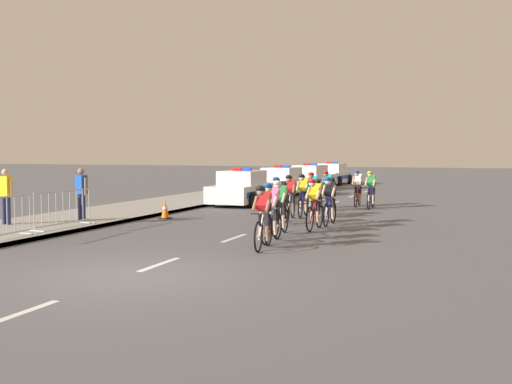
{
  "coord_description": "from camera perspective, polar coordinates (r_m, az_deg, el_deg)",
  "views": [
    {
      "loc": [
        6.07,
        -9.51,
        2.3
      ],
      "look_at": [
        -0.14,
        7.24,
        1.1
      ],
      "focal_mm": 42.13,
      "sensor_mm": 36.0,
      "label": 1
    }
  ],
  "objects": [
    {
      "name": "ground_plane",
      "position": [
        11.51,
        -12.08,
        -7.77
      ],
      "size": [
        160.0,
        160.0,
        0.0
      ],
      "primitive_type": "plane",
      "color": "#56565B"
    },
    {
      "name": "cyclist_fourth",
      "position": [
        17.7,
        5.59,
        -1.08
      ],
      "size": [
        0.42,
        1.72,
        1.56
      ],
      "color": "black",
      "rests_on": "ground"
    },
    {
      "name": "lane_markings_centre",
      "position": [
        21.69,
        3.99,
        -2.24
      ],
      "size": [
        0.14,
        29.6,
        0.01
      ],
      "color": "white",
      "rests_on": "ground"
    },
    {
      "name": "sidewalk_slab",
      "position": [
        26.74,
        -7.71,
        -0.99
      ],
      "size": [
        3.75,
        60.0,
        0.12
      ],
      "primitive_type": "cube",
      "color": "gray",
      "rests_on": "ground"
    },
    {
      "name": "spectator_closest",
      "position": [
        19.47,
        -22.66,
        -0.04
      ],
      "size": [
        0.53,
        0.26,
        1.68
      ],
      "color": "#23284C",
      "rests_on": "sidewalk_slab"
    },
    {
      "name": "cyclist_ninth",
      "position": [
        23.16,
        5.38,
        0.08
      ],
      "size": [
        0.43,
        1.72,
        1.56
      ],
      "color": "black",
      "rests_on": "ground"
    },
    {
      "name": "cyclist_lead",
      "position": [
        14.13,
        0.7,
        -2.31
      ],
      "size": [
        0.45,
        1.72,
        1.56
      ],
      "color": "black",
      "rests_on": "ground"
    },
    {
      "name": "spectator_middle",
      "position": [
        19.66,
        -16.24,
        0.14
      ],
      "size": [
        0.52,
        0.33,
        1.68
      ],
      "color": "#23284C",
      "rests_on": "sidewalk_slab"
    },
    {
      "name": "police_car_nearest",
      "position": [
        26.16,
        -1.27,
        0.3
      ],
      "size": [
        2.05,
        4.42,
        1.59
      ],
      "color": "white",
      "rests_on": "ground"
    },
    {
      "name": "crowd_barrier_middle",
      "position": [
        18.16,
        -17.84,
        -1.57
      ],
      "size": [
        0.6,
        2.32,
        1.07
      ],
      "color": "#B7BABF",
      "rests_on": "sidewalk_slab"
    },
    {
      "name": "cyclist_fifth",
      "position": [
        18.87,
        2.21,
        -0.76
      ],
      "size": [
        0.42,
        1.72,
        1.56
      ],
      "color": "black",
      "rests_on": "ground"
    },
    {
      "name": "police_car_third",
      "position": [
        36.87,
        5.21,
        1.31
      ],
      "size": [
        2.32,
        4.55,
        1.59
      ],
      "color": "silver",
      "rests_on": "ground"
    },
    {
      "name": "cyclist_second",
      "position": [
        15.21,
        1.47,
        -1.87
      ],
      "size": [
        0.42,
        1.72,
        1.56
      ],
      "color": "black",
      "rests_on": "ground"
    },
    {
      "name": "traffic_cone_near",
      "position": [
        20.83,
        -8.62,
        -1.68
      ],
      "size": [
        0.36,
        0.36,
        0.64
      ],
      "color": "black",
      "rests_on": "ground"
    },
    {
      "name": "cyclist_third",
      "position": [
        16.55,
        2.29,
        -1.41
      ],
      "size": [
        0.43,
        1.72,
        1.56
      ],
      "color": "black",
      "rests_on": "ground"
    },
    {
      "name": "police_car_furthest",
      "position": [
        42.44,
        7.24,
        1.63
      ],
      "size": [
        2.16,
        4.48,
        1.59
      ],
      "color": "white",
      "rests_on": "ground"
    },
    {
      "name": "cyclist_twelfth",
      "position": [
        24.73,
        10.86,
        0.27
      ],
      "size": [
        0.42,
        1.72,
        1.56
      ],
      "color": "black",
      "rests_on": "ground"
    },
    {
      "name": "police_car_second",
      "position": [
        31.45,
        2.51,
        0.89
      ],
      "size": [
        2.12,
        4.46,
        1.59
      ],
      "color": "white",
      "rests_on": "ground"
    },
    {
      "name": "cyclist_eighth",
      "position": [
        21.25,
        4.5,
        -0.25
      ],
      "size": [
        0.44,
        1.72,
        1.56
      ],
      "color": "black",
      "rests_on": "ground"
    },
    {
      "name": "cyclist_eleventh",
      "position": [
        25.64,
        9.62,
        0.41
      ],
      "size": [
        0.42,
        1.72,
        1.56
      ],
      "color": "black",
      "rests_on": "ground"
    },
    {
      "name": "cyclist_seventh",
      "position": [
        20.36,
        3.27,
        -0.43
      ],
      "size": [
        0.46,
        1.72,
        1.56
      ],
      "color": "black",
      "rests_on": "ground"
    },
    {
      "name": "cyclist_sixth",
      "position": [
        18.91,
        7.01,
        -0.78
      ],
      "size": [
        0.42,
        1.72,
        1.56
      ],
      "color": "black",
      "rests_on": "ground"
    },
    {
      "name": "kerb_edge",
      "position": [
        25.95,
        -4.21,
        -1.1
      ],
      "size": [
        0.16,
        60.0,
        0.13
      ],
      "primitive_type": "cube",
      "color": "#9E9E99",
      "rests_on": "ground"
    },
    {
      "name": "cyclist_tenth",
      "position": [
        24.79,
        6.79,
        0.32
      ],
      "size": [
        0.42,
        1.72,
        1.56
      ],
      "color": "black",
      "rests_on": "ground"
    }
  ]
}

